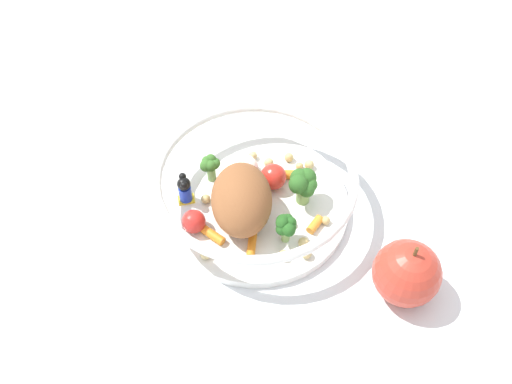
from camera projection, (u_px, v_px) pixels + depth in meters
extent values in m
plane|color=white|center=(264.00, 206.00, 0.66)|extent=(2.40, 2.40, 0.00)
cylinder|color=white|center=(256.00, 207.00, 0.65)|extent=(0.22, 0.22, 0.01)
torus|color=white|center=(256.00, 179.00, 0.61)|extent=(0.23, 0.23, 0.01)
ellipsoid|color=brown|center=(242.00, 199.00, 0.61)|extent=(0.10, 0.08, 0.06)
cylinder|color=#7FAD5B|center=(303.00, 195.00, 0.64)|extent=(0.02, 0.02, 0.02)
sphere|color=#2D6023|center=(307.00, 189.00, 0.62)|extent=(0.02, 0.02, 0.02)
sphere|color=#2D6023|center=(311.00, 185.00, 0.63)|extent=(0.02, 0.02, 0.02)
sphere|color=#2D6023|center=(307.00, 177.00, 0.63)|extent=(0.02, 0.02, 0.02)
sphere|color=#2D6023|center=(300.00, 179.00, 0.63)|extent=(0.02, 0.02, 0.02)
sphere|color=#2D6023|center=(298.00, 184.00, 0.62)|extent=(0.02, 0.02, 0.02)
cylinder|color=#8EB766|center=(286.00, 235.00, 0.61)|extent=(0.01, 0.01, 0.02)
sphere|color=#23561E|center=(289.00, 230.00, 0.59)|extent=(0.01, 0.01, 0.01)
sphere|color=#23561E|center=(291.00, 227.00, 0.59)|extent=(0.01, 0.01, 0.01)
sphere|color=#23561E|center=(291.00, 223.00, 0.59)|extent=(0.01, 0.01, 0.01)
sphere|color=#23561E|center=(288.00, 219.00, 0.60)|extent=(0.01, 0.01, 0.01)
sphere|color=#23561E|center=(283.00, 222.00, 0.60)|extent=(0.02, 0.02, 0.02)
sphere|color=#23561E|center=(282.00, 223.00, 0.59)|extent=(0.02, 0.02, 0.02)
sphere|color=#23561E|center=(282.00, 229.00, 0.59)|extent=(0.01, 0.01, 0.01)
cylinder|color=#7FAD5B|center=(211.00, 174.00, 0.66)|extent=(0.01, 0.01, 0.02)
sphere|color=#386B28|center=(211.00, 166.00, 0.65)|extent=(0.01, 0.01, 0.01)
sphere|color=#386B28|center=(215.00, 165.00, 0.65)|extent=(0.01, 0.01, 0.01)
sphere|color=#386B28|center=(215.00, 163.00, 0.65)|extent=(0.01, 0.01, 0.01)
sphere|color=#386B28|center=(211.00, 159.00, 0.65)|extent=(0.01, 0.01, 0.01)
sphere|color=#386B28|center=(207.00, 161.00, 0.65)|extent=(0.01, 0.01, 0.01)
sphere|color=#386B28|center=(206.00, 166.00, 0.65)|extent=(0.01, 0.01, 0.01)
sphere|color=white|center=(247.00, 174.00, 0.66)|extent=(0.02, 0.02, 0.02)
sphere|color=white|center=(247.00, 168.00, 0.67)|extent=(0.03, 0.03, 0.03)
sphere|color=white|center=(247.00, 163.00, 0.67)|extent=(0.02, 0.02, 0.02)
sphere|color=white|center=(236.00, 162.00, 0.68)|extent=(0.02, 0.02, 0.02)
sphere|color=white|center=(236.00, 171.00, 0.66)|extent=(0.02, 0.02, 0.02)
cube|color=yellow|center=(186.00, 199.00, 0.65)|extent=(0.02, 0.02, 0.00)
cylinder|color=#1933B2|center=(185.00, 193.00, 0.64)|extent=(0.02, 0.02, 0.02)
sphere|color=black|center=(184.00, 184.00, 0.63)|extent=(0.02, 0.02, 0.02)
sphere|color=black|center=(182.00, 176.00, 0.63)|extent=(0.01, 0.01, 0.01)
sphere|color=black|center=(184.00, 185.00, 0.62)|extent=(0.01, 0.01, 0.01)
cylinder|color=orange|center=(212.00, 235.00, 0.61)|extent=(0.03, 0.03, 0.01)
cylinder|color=orange|center=(315.00, 224.00, 0.62)|extent=(0.02, 0.02, 0.01)
cylinder|color=orange|center=(292.00, 175.00, 0.67)|extent=(0.01, 0.03, 0.01)
cylinder|color=orange|center=(252.00, 245.00, 0.61)|extent=(0.03, 0.02, 0.01)
sphere|color=red|center=(273.00, 177.00, 0.65)|extent=(0.03, 0.03, 0.03)
sphere|color=red|center=(194.00, 221.00, 0.62)|extent=(0.03, 0.03, 0.03)
sphere|color=tan|center=(206.00, 199.00, 0.65)|extent=(0.01, 0.01, 0.01)
sphere|color=tan|center=(326.00, 220.00, 0.63)|extent=(0.01, 0.01, 0.01)
sphere|color=tan|center=(299.00, 166.00, 0.68)|extent=(0.01, 0.01, 0.01)
sphere|color=tan|center=(291.00, 223.00, 0.63)|extent=(0.01, 0.01, 0.01)
sphere|color=#D1B775|center=(253.00, 155.00, 0.69)|extent=(0.01, 0.01, 0.01)
sphere|color=#D1B775|center=(309.00, 165.00, 0.68)|extent=(0.01, 0.01, 0.01)
sphere|color=tan|center=(306.00, 253.00, 0.60)|extent=(0.01, 0.01, 0.01)
sphere|color=tan|center=(289.00, 157.00, 0.69)|extent=(0.01, 0.01, 0.01)
sphere|color=#D1B775|center=(283.00, 255.00, 0.60)|extent=(0.01, 0.01, 0.01)
sphere|color=#D1B775|center=(205.00, 255.00, 0.60)|extent=(0.01, 0.01, 0.01)
sphere|color=#D1B775|center=(303.00, 242.00, 0.61)|extent=(0.01, 0.01, 0.01)
sphere|color=#D1B775|center=(269.00, 163.00, 0.68)|extent=(0.01, 0.01, 0.01)
sphere|color=#D1B775|center=(284.00, 219.00, 0.63)|extent=(0.01, 0.01, 0.01)
sphere|color=#BC3828|center=(407.00, 273.00, 0.56)|extent=(0.07, 0.07, 0.07)
cylinder|color=brown|center=(416.00, 252.00, 0.53)|extent=(0.00, 0.00, 0.01)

